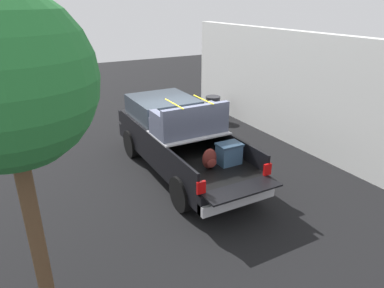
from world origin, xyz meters
TOP-DOWN VIEW (x-y plane):
  - ground_plane at (0.00, 0.00)m, footprint 40.00×40.00m
  - pickup_truck at (0.39, -0.00)m, footprint 6.05×2.06m
  - building_facade at (1.07, -4.41)m, footprint 10.38×0.36m
  - tree_background at (-3.45, 4.08)m, footprint 2.24×2.24m
  - trash_can at (3.71, -3.32)m, footprint 0.60×0.60m

SIDE VIEW (x-z plane):
  - ground_plane at x=0.00m, z-range 0.00..0.00m
  - trash_can at x=3.71m, z-range 0.01..0.99m
  - pickup_truck at x=0.39m, z-range -0.12..2.11m
  - building_facade at x=1.07m, z-range 0.00..3.74m
  - tree_background at x=-3.45m, z-range 1.29..6.18m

